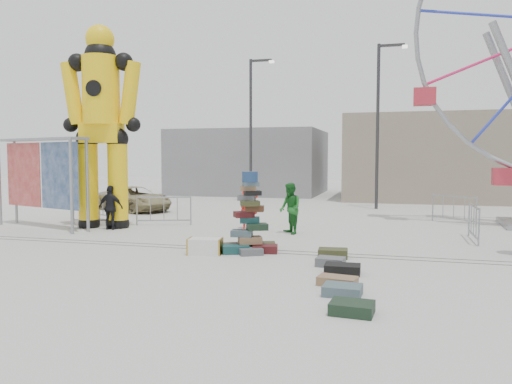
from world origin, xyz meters
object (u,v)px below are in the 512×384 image
(barricade_dummy_c, at_px, (164,211))
(pedestrian_green, at_px, (290,208))
(steamer_trunk, at_px, (205,246))
(barricade_wheel_front, at_px, (474,223))
(barricade_dummy_b, at_px, (100,210))
(parked_suv, at_px, (134,199))
(barricade_wheel_back, at_px, (454,209))
(pedestrian_red, at_px, (249,204))
(pedestrian_black, at_px, (111,208))
(crash_test_dummy, at_px, (102,119))
(lamp_post_right, at_px, (380,117))
(lamp_post_left, at_px, (252,123))
(banner_scaffold, at_px, (41,161))
(barricade_dummy_a, at_px, (95,205))
(suitcase_tower, at_px, (250,229))

(barricade_dummy_c, bearing_deg, pedestrian_green, -28.86)
(steamer_trunk, height_order, barricade_wheel_front, barricade_wheel_front)
(barricade_dummy_b, bearing_deg, parked_suv, 91.05)
(barricade_wheel_back, xyz_separation_m, pedestrian_red, (-7.18, -3.49, 0.33))
(pedestrian_black, bearing_deg, barricade_wheel_back, -160.45)
(barricade_wheel_back, bearing_deg, crash_test_dummy, -114.31)
(lamp_post_right, height_order, barricade_wheel_back, lamp_post_right)
(barricade_wheel_back, xyz_separation_m, pedestrian_black, (-11.83, -4.87, 0.23))
(lamp_post_left, relative_size, banner_scaffold, 1.79)
(lamp_post_left, bearing_deg, parked_suv, -125.34)
(barricade_dummy_b, xyz_separation_m, barricade_wheel_back, (12.92, 3.86, 0.00))
(barricade_dummy_a, relative_size, barricade_wheel_front, 1.00)
(barricade_dummy_a, bearing_deg, pedestrian_green, 4.59)
(suitcase_tower, distance_m, parked_suv, 11.75)
(barricade_dummy_b, relative_size, pedestrian_black, 1.29)
(barricade_dummy_c, bearing_deg, banner_scaffold, -173.86)
(pedestrian_green, relative_size, parked_suv, 0.41)
(steamer_trunk, relative_size, barricade_wheel_back, 0.44)
(steamer_trunk, bearing_deg, suitcase_tower, 22.27)
(suitcase_tower, xyz_separation_m, barricade_wheel_front, (6.10, 3.50, -0.05))
(lamp_post_right, bearing_deg, crash_test_dummy, -135.22)
(parked_suv, bearing_deg, pedestrian_red, -95.27)
(lamp_post_left, height_order, barricade_dummy_a, lamp_post_left)
(lamp_post_left, bearing_deg, banner_scaffold, -110.51)
(suitcase_tower, xyz_separation_m, banner_scaffold, (-8.44, 2.38, 1.81))
(banner_scaffold, height_order, pedestrian_green, banner_scaffold)
(steamer_trunk, distance_m, barricade_dummy_b, 7.32)
(suitcase_tower, xyz_separation_m, parked_suv, (-8.13, 8.48, -0.03))
(suitcase_tower, height_order, pedestrian_black, suitcase_tower)
(barricade_dummy_a, bearing_deg, suitcase_tower, -15.62)
(barricade_wheel_back, bearing_deg, pedestrian_black, -112.04)
(barricade_wheel_back, bearing_deg, pedestrian_green, -97.41)
(barricade_wheel_front, relative_size, barricade_wheel_back, 1.00)
(banner_scaffold, xyz_separation_m, steamer_trunk, (7.40, -3.00, -2.21))
(pedestrian_green, bearing_deg, lamp_post_right, 129.75)
(lamp_post_left, distance_m, steamer_trunk, 15.87)
(suitcase_tower, relative_size, pedestrian_green, 1.27)
(banner_scaffold, bearing_deg, pedestrian_green, 24.16)
(parked_suv, bearing_deg, barricade_wheel_back, -66.56)
(lamp_post_left, bearing_deg, pedestrian_black, -99.22)
(pedestrian_black, relative_size, parked_suv, 0.38)
(pedestrian_black, bearing_deg, lamp_post_right, -135.40)
(barricade_wheel_front, bearing_deg, crash_test_dummy, 92.53)
(pedestrian_red, bearing_deg, steamer_trunk, -101.88)
(banner_scaffold, height_order, barricade_wheel_front, banner_scaffold)
(lamp_post_right, xyz_separation_m, crash_test_dummy, (-9.41, -9.33, -0.57))
(lamp_post_left, height_order, suitcase_tower, lamp_post_left)
(steamer_trunk, height_order, pedestrian_black, pedestrian_black)
(barricade_dummy_c, bearing_deg, barricade_dummy_a, 143.75)
(lamp_post_left, bearing_deg, barricade_wheel_front, -47.27)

